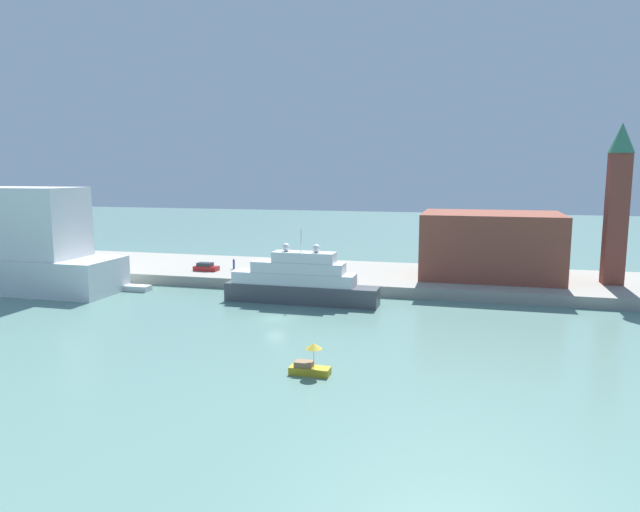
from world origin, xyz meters
TOP-DOWN VIEW (x-y plane):
  - ground at (0.00, 0.00)m, footprint 400.00×400.00m
  - quay_dock at (0.00, 27.60)m, footprint 110.00×23.21m
  - large_yacht at (0.24, 9.48)m, footprint 22.07×3.70m
  - small_motorboat at (9.68, -18.25)m, footprint 3.75×1.55m
  - work_barge at (-27.71, 10.83)m, footprint 6.17×1.98m
  - harbor_building at (26.65, 29.02)m, footprint 21.60×15.94m
  - bell_tower at (44.33, 26.85)m, footprint 3.77×3.77m
  - parked_car at (-20.28, 21.91)m, footprint 4.19×1.88m
  - person_figure at (-16.38, 24.84)m, footprint 0.36×0.36m
  - mooring_bollard at (-2.82, 17.06)m, footprint 0.37×0.37m

SIDE VIEW (x-z plane):
  - ground at x=0.00m, z-range 0.00..0.00m
  - work_barge at x=-27.71m, z-range 0.00..0.86m
  - quay_dock at x=0.00m, z-range 0.00..1.63m
  - small_motorboat at x=9.68m, z-range -0.54..2.46m
  - mooring_bollard at x=-2.82m, z-range 1.63..2.44m
  - parked_car at x=-20.28m, z-range 1.54..2.92m
  - person_figure at x=-16.38m, z-range 1.57..3.40m
  - large_yacht at x=0.24m, z-range -2.38..8.20m
  - harbor_building at x=26.65m, z-range 1.63..11.94m
  - bell_tower at x=44.33m, z-range 2.73..26.64m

